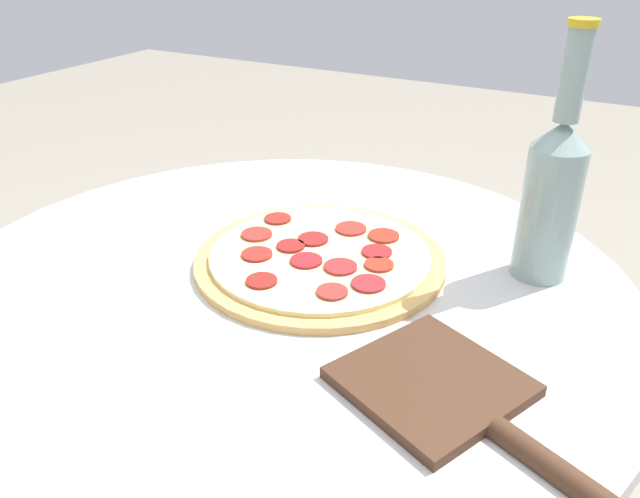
% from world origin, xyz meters
% --- Properties ---
extents(table, '(0.84, 0.84, 0.70)m').
position_xyz_m(table, '(0.00, 0.00, 0.52)').
color(table, silver).
rests_on(table, ground_plane).
extents(pizza, '(0.31, 0.31, 0.02)m').
position_xyz_m(pizza, '(0.02, 0.06, 0.71)').
color(pizza, tan).
rests_on(pizza, table).
extents(beer_bottle, '(0.07, 0.07, 0.30)m').
position_xyz_m(beer_bottle, '(0.27, 0.16, 0.81)').
color(beer_bottle, gray).
rests_on(beer_bottle, table).
extents(pizza_paddle, '(0.31, 0.20, 0.02)m').
position_xyz_m(pizza_paddle, '(0.26, -0.11, 0.71)').
color(pizza_paddle, '#422819').
rests_on(pizza_paddle, table).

